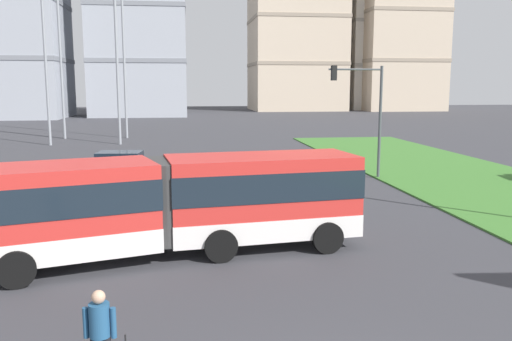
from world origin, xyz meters
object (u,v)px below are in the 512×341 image
articulated_bus (175,203)px  traffic_light_far_right (364,103)px  apartment_tower_centre (296,21)px  car_maroon_sedan (122,167)px  pedestrian_crossing (100,331)px  apartment_tower_eastcentre (395,17)px  apartment_tower_westcentre (138,11)px

articulated_bus → traffic_light_far_right: size_ratio=1.92×
apartment_tower_centre → car_maroon_sedan: bearing=-108.0°
pedestrian_crossing → apartment_tower_centre: apartment_tower_centre is taller
car_maroon_sedan → traffic_light_far_right: size_ratio=0.73×
articulated_bus → apartment_tower_centre: apartment_tower_centre is taller
car_maroon_sedan → apartment_tower_eastcentre: bearing=59.6°
apartment_tower_westcentre → traffic_light_far_right: bearing=-75.7°
apartment_tower_eastcentre → car_maroon_sedan: bearing=-120.4°
articulated_bus → traffic_light_far_right: (10.30, 12.66, 2.59)m
apartment_tower_eastcentre → pedestrian_crossing: bearing=-114.1°
pedestrian_crossing → traffic_light_far_right: traffic_light_far_right is taller
apartment_tower_westcentre → car_maroon_sedan: bearing=-86.6°
apartment_tower_centre → apartment_tower_eastcentre: (21.17, -1.18, 1.20)m
apartment_tower_westcentre → apartment_tower_eastcentre: 55.05m
articulated_bus → apartment_tower_centre: size_ratio=0.33×
apartment_tower_westcentre → apartment_tower_eastcentre: bearing=17.6°
apartment_tower_westcentre → apartment_tower_centre: apartment_tower_centre is taller
articulated_bus → apartment_tower_eastcentre: bearing=64.9°
pedestrian_crossing → apartment_tower_eastcentre: size_ratio=0.04×
pedestrian_crossing → apartment_tower_centre: (25.47, 105.41, 17.47)m
articulated_bus → apartment_tower_westcentre: 82.22m
apartment_tower_westcentre → apartment_tower_eastcentre: apartment_tower_eastcentre is taller
apartment_tower_westcentre → pedestrian_crossing: bearing=-86.2°
articulated_bus → pedestrian_crossing: articulated_bus is taller
apartment_tower_eastcentre → articulated_bus: bearing=-115.1°
pedestrian_crossing → apartment_tower_westcentre: 89.37m
traffic_light_far_right → apartment_tower_centre: apartment_tower_centre is taller
traffic_light_far_right → apartment_tower_westcentre: apartment_tower_westcentre is taller
apartment_tower_centre → pedestrian_crossing: bearing=-103.6°
traffic_light_far_right → apartment_tower_centre: (13.98, 85.48, 14.22)m
articulated_bus → pedestrian_crossing: 7.39m
traffic_light_far_right → articulated_bus: bearing=-129.1°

